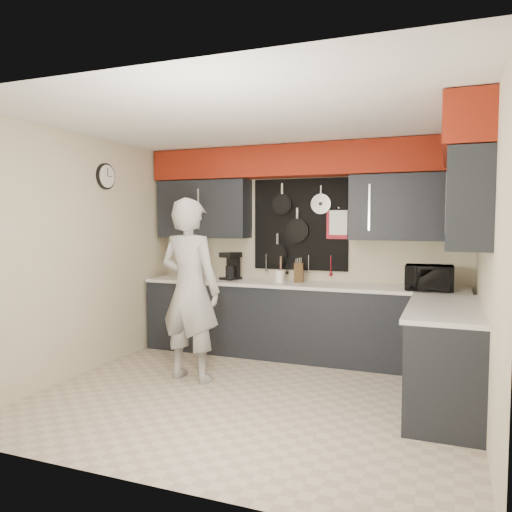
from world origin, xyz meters
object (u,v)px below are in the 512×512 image
at_px(utensil_crock, 280,276).
at_px(coffee_maker, 232,265).
at_px(knife_block, 299,273).
at_px(person, 190,290).
at_px(microwave, 429,278).

xyz_separation_m(utensil_crock, coffee_maker, (-0.67, 0.05, 0.11)).
relative_size(knife_block, coffee_maker, 0.69).
bearing_deg(coffee_maker, person, -66.25).
bearing_deg(person, microwave, -147.58).
bearing_deg(knife_block, microwave, -16.85).
distance_m(knife_block, coffee_maker, 0.90).
distance_m(microwave, knife_block, 1.52).
xyz_separation_m(microwave, knife_block, (-1.51, 0.16, -0.02)).
bearing_deg(microwave, person, -155.38).
distance_m(utensil_crock, person, 1.35).
relative_size(microwave, utensil_crock, 3.37).
bearing_deg(utensil_crock, microwave, -3.54).
xyz_separation_m(utensil_crock, person, (-0.58, -1.22, -0.04)).
height_order(knife_block, coffee_maker, coffee_maker).
bearing_deg(coffee_maker, utensil_crock, 15.37).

